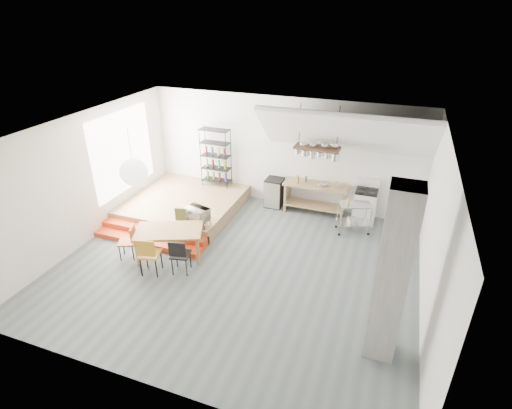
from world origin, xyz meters
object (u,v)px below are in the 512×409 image
at_px(stove, 365,206).
at_px(dining_table, 169,233).
at_px(rolling_cart, 354,214).
at_px(mini_fridge, 274,192).

distance_m(stove, dining_table, 5.34).
bearing_deg(rolling_cart, stove, 52.08).
distance_m(stove, mini_fridge, 2.63).
xyz_separation_m(stove, rolling_cart, (-0.21, -0.69, 0.05)).
relative_size(rolling_cart, mini_fridge, 1.09).
xyz_separation_m(stove, dining_table, (-4.14, -3.36, 0.17)).
relative_size(stove, dining_table, 0.67).
bearing_deg(dining_table, mini_fridge, 43.42).
xyz_separation_m(stove, mini_fridge, (-2.63, 0.04, -0.05)).
bearing_deg(dining_table, stove, 16.45).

